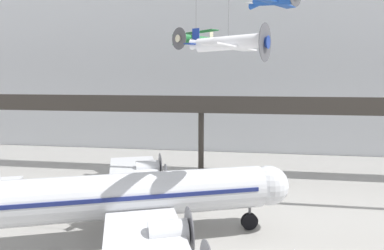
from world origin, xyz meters
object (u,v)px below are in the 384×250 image
(airliner_silver_main, at_px, (128,196))
(suspended_plane_blue_trainer, at_px, (273,1))
(suspended_plane_white_twin, at_px, (228,43))
(suspended_plane_green_biplane, at_px, (196,39))

(airliner_silver_main, relative_size, suspended_plane_blue_trainer, 4.74)
(airliner_silver_main, xyz_separation_m, suspended_plane_white_twin, (6.85, 1.20, 10.51))
(suspended_plane_green_biplane, bearing_deg, suspended_plane_blue_trainer, 111.06)
(suspended_plane_blue_trainer, height_order, suspended_plane_white_twin, suspended_plane_blue_trainer)
(suspended_plane_white_twin, xyz_separation_m, suspended_plane_green_biplane, (-4.39, 15.57, 1.95))
(suspended_plane_blue_trainer, xyz_separation_m, suspended_plane_white_twin, (-3.76, -12.74, -5.23))
(suspended_plane_green_biplane, bearing_deg, suspended_plane_white_twin, 55.96)
(suspended_plane_green_biplane, bearing_deg, airliner_silver_main, 31.85)
(airliner_silver_main, bearing_deg, suspended_plane_white_twin, -10.69)
(suspended_plane_white_twin, bearing_deg, suspended_plane_blue_trainer, 94.75)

